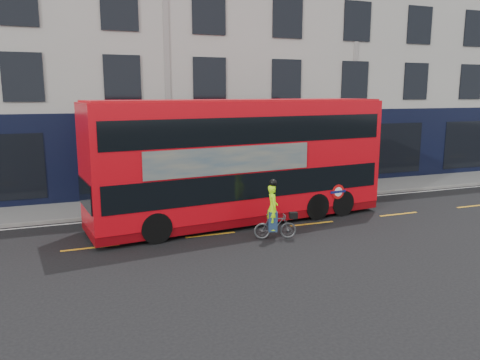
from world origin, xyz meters
TOP-DOWN VIEW (x-y plane):
  - ground at (0.00, 0.00)m, footprint 120.00×120.00m
  - pavement at (0.00, 6.50)m, footprint 60.00×3.00m
  - kerb at (0.00, 5.00)m, footprint 60.00×0.12m
  - building_terrace at (0.00, 12.94)m, footprint 50.00×10.07m
  - road_edge_line at (0.00, 4.70)m, footprint 58.00×0.10m
  - lane_dashes at (0.00, 1.50)m, footprint 58.00×0.12m
  - bus at (1.69, 2.87)m, footprint 11.68×3.89m
  - cyclist at (1.89, 0.31)m, footprint 1.51×0.77m

SIDE VIEW (x-z plane):
  - ground at x=0.00m, z-range 0.00..0.00m
  - road_edge_line at x=0.00m, z-range 0.00..0.01m
  - lane_dashes at x=0.00m, z-range 0.00..0.01m
  - pavement at x=0.00m, z-range 0.00..0.12m
  - kerb at x=0.00m, z-range 0.00..0.13m
  - cyclist at x=1.89m, z-range -0.33..1.73m
  - bus at x=1.69m, z-range 0.06..4.68m
  - building_terrace at x=0.00m, z-range -0.01..14.99m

